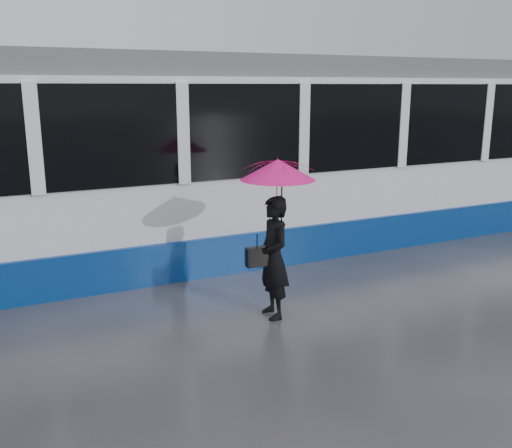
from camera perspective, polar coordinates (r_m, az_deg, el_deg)
ground at (r=7.96m, az=1.82°, el=-7.48°), size 90.00×90.00×0.00m
rails at (r=10.11m, az=-4.82°, el=-2.82°), size 34.00×1.51×0.02m
tram at (r=9.67m, az=-6.78°, el=6.24°), size 26.00×2.56×3.35m
woman at (r=7.13m, az=1.76°, el=-3.39°), size 0.42×0.60×1.56m
umbrella at (r=6.94m, az=2.18°, el=4.01°), size 0.99×0.99×1.05m
handbag at (r=7.04m, az=0.10°, el=-3.28°), size 0.29×0.14×0.42m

